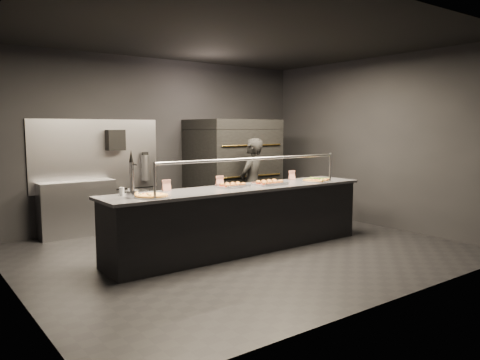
# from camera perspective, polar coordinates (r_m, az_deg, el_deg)

# --- Properties ---
(room) EXTENTS (6.04, 6.00, 3.00)m
(room) POSITION_cam_1_polar(r_m,az_deg,el_deg) (6.62, -0.24, 4.11)
(room) COLOR black
(room) RESTS_ON ground
(service_counter) EXTENTS (4.10, 0.78, 1.37)m
(service_counter) POSITION_cam_1_polar(r_m,az_deg,el_deg) (6.72, 0.18, -4.73)
(service_counter) COLOR black
(service_counter) RESTS_ON ground
(pizza_oven) EXTENTS (1.50, 1.23, 1.91)m
(pizza_oven) POSITION_cam_1_polar(r_m,az_deg,el_deg) (8.87, -0.95, 1.26)
(pizza_oven) COLOR black
(pizza_oven) RESTS_ON ground
(prep_shelf) EXTENTS (1.20, 0.35, 0.90)m
(prep_shelf) POSITION_cam_1_polar(r_m,az_deg,el_deg) (8.06, -19.20, -3.32)
(prep_shelf) COLOR #99999E
(prep_shelf) RESTS_ON ground
(towel_dispenser) EXTENTS (0.30, 0.20, 0.35)m
(towel_dispenser) POSITION_cam_1_polar(r_m,az_deg,el_deg) (8.26, -14.98, 4.72)
(towel_dispenser) COLOR black
(towel_dispenser) RESTS_ON room
(fire_extinguisher) EXTENTS (0.14, 0.14, 0.51)m
(fire_extinguisher) POSITION_cam_1_polar(r_m,az_deg,el_deg) (8.51, -11.46, 1.55)
(fire_extinguisher) COLOR #B2B2B7
(fire_extinguisher) RESTS_ON room
(beer_tap) EXTENTS (0.15, 0.21, 0.58)m
(beer_tap) POSITION_cam_1_polar(r_m,az_deg,el_deg) (5.77, -13.04, -0.50)
(beer_tap) COLOR silver
(beer_tap) RESTS_ON service_counter
(round_pizza) EXTENTS (0.45, 0.45, 0.03)m
(round_pizza) POSITION_cam_1_polar(r_m,az_deg,el_deg) (5.79, -10.67, -1.91)
(round_pizza) COLOR silver
(round_pizza) RESTS_ON service_counter
(slider_tray_a) EXTENTS (0.48, 0.41, 0.06)m
(slider_tray_a) POSITION_cam_1_polar(r_m,az_deg,el_deg) (6.64, -0.89, -0.66)
(slider_tray_a) COLOR silver
(slider_tray_a) RESTS_ON service_counter
(slider_tray_b) EXTENTS (0.49, 0.39, 0.07)m
(slider_tray_b) POSITION_cam_1_polar(r_m,az_deg,el_deg) (6.93, 3.62, -0.35)
(slider_tray_b) COLOR silver
(slider_tray_b) RESTS_ON service_counter
(square_pizza) EXTENTS (0.45, 0.45, 0.05)m
(square_pizza) POSITION_cam_1_polar(r_m,az_deg,el_deg) (7.48, 9.35, 0.00)
(square_pizza) COLOR silver
(square_pizza) RESTS_ON service_counter
(condiment_jar) EXTENTS (0.16, 0.06, 0.10)m
(condiment_jar) POSITION_cam_1_polar(r_m,az_deg,el_deg) (6.00, -13.94, -1.38)
(condiment_jar) COLOR silver
(condiment_jar) RESTS_ON service_counter
(tent_cards) EXTENTS (2.39, 0.04, 0.15)m
(tent_cards) POSITION_cam_1_polar(r_m,az_deg,el_deg) (6.86, -1.20, -0.01)
(tent_cards) COLOR white
(tent_cards) RESTS_ON service_counter
(trash_bin) EXTENTS (0.42, 0.42, 0.71)m
(trash_bin) POSITION_cam_1_polar(r_m,az_deg,el_deg) (8.15, -12.50, -3.70)
(trash_bin) COLOR black
(trash_bin) RESTS_ON ground
(worker) EXTENTS (0.68, 0.58, 1.58)m
(worker) POSITION_cam_1_polar(r_m,az_deg,el_deg) (8.04, 1.46, -0.53)
(worker) COLOR black
(worker) RESTS_ON ground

